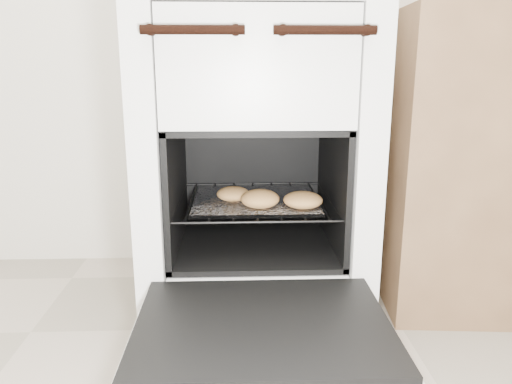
{
  "coord_description": "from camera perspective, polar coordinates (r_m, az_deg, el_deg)",
  "views": [
    {
      "loc": [
        -0.11,
        -0.18,
        0.7
      ],
      "look_at": [
        -0.06,
        1.04,
        0.38
      ],
      "focal_mm": 35.0,
      "sensor_mm": 36.0,
      "label": 1
    }
  ],
  "objects": [
    {
      "name": "foil_sheet",
      "position": [
        1.33,
        -0.1,
        -0.96
      ],
      "size": [
        0.32,
        0.29,
        0.01
      ],
      "primitive_type": "cube",
      "color": "white",
      "rests_on": "oven_rack"
    },
    {
      "name": "oven_rack",
      "position": [
        1.35,
        -0.13,
        -0.97
      ],
      "size": [
        0.42,
        0.4,
        0.01
      ],
      "color": "black",
      "rests_on": "stove"
    },
    {
      "name": "oven_door",
      "position": [
        1.01,
        0.78,
        -15.45
      ],
      "size": [
        0.51,
        0.4,
        0.04
      ],
      "color": "black",
      "rests_on": "stove"
    },
    {
      "name": "baked_rolls",
      "position": [
        1.26,
        1.4,
        -0.67
      ],
      "size": [
        0.27,
        0.18,
        0.04
      ],
      "color": "#B88249",
      "rests_on": "foil_sheet"
    },
    {
      "name": "stove",
      "position": [
        1.39,
        -0.22,
        3.35
      ],
      "size": [
        0.57,
        0.64,
        0.88
      ],
      "color": "white",
      "rests_on": "ground"
    }
  ]
}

